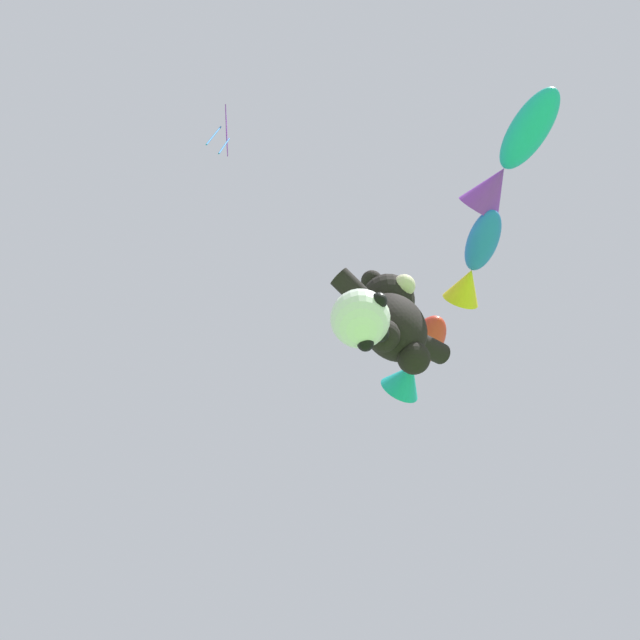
# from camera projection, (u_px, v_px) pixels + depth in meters

# --- Properties ---
(teddy_bear_kite) EXTENTS (2.51, 1.11, 2.55)m
(teddy_bear_kite) POSITION_uv_depth(u_px,v_px,m) (392.00, 318.00, 10.52)
(teddy_bear_kite) COLOR black
(soccer_ball_kite) EXTENTS (0.97, 0.96, 0.89)m
(soccer_ball_kite) POSITION_uv_depth(u_px,v_px,m) (361.00, 319.00, 9.07)
(soccer_ball_kite) COLOR white
(fish_kite_crimson) EXTENTS (1.26, 1.98, 0.85)m
(fish_kite_crimson) POSITION_uv_depth(u_px,v_px,m) (416.00, 360.00, 12.66)
(fish_kite_crimson) COLOR red
(fish_kite_cobalt) EXTENTS (1.39, 1.98, 0.72)m
(fish_kite_cobalt) POSITION_uv_depth(u_px,v_px,m) (474.00, 263.00, 11.88)
(fish_kite_cobalt) COLOR blue
(fish_kite_teal) EXTENTS (1.25, 2.53, 0.85)m
(fish_kite_teal) POSITION_uv_depth(u_px,v_px,m) (510.00, 160.00, 11.37)
(fish_kite_teal) COLOR #19ADB2
(diamond_kite) EXTENTS (0.72, 0.92, 2.52)m
(diamond_kite) POSITION_uv_depth(u_px,v_px,m) (225.00, 132.00, 13.96)
(diamond_kite) COLOR purple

